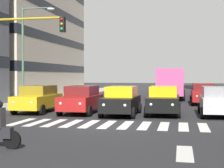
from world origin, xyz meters
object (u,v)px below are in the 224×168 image
car_2 (121,100)px  car_row2_0 (203,94)px  car_0 (217,101)px  traffic_light_gantry (7,50)px  street_lamp_right (28,46)px  car_1 (164,100)px  bus_behind_traffic (171,80)px  car_3 (82,99)px  car_4 (38,99)px

car_2 → car_row2_0: 10.24m
car_0 → car_row2_0: 8.04m
traffic_light_gantry → car_2: bearing=-147.9°
car_row2_0 → street_lamp_right: 14.33m
car_1 → bus_behind_traffic: bearing=-90.0°
car_row2_0 → street_lamp_right: bearing=24.2°
car_0 → car_3: bearing=1.9°
car_3 → street_lamp_right: street_lamp_right is taller
car_0 → bus_behind_traffic: bus_behind_traffic is taller
car_2 → traffic_light_gantry: size_ratio=0.81×
car_3 → car_row2_0: size_ratio=1.00×
car_2 → car_row2_0: size_ratio=1.00×
car_3 → car_4: bearing=-1.8°
car_2 → car_3: size_ratio=1.00×
car_2 → car_4: same height
car_row2_0 → bus_behind_traffic: 7.90m
traffic_light_gantry → car_row2_0: bearing=-131.1°
car_0 → car_2: 5.57m
car_3 → car_row2_0: same height
car_1 → street_lamp_right: 10.77m
car_0 → car_4: 11.06m
car_1 → traffic_light_gantry: traffic_light_gantry is taller
car_2 → street_lamp_right: street_lamp_right is taller
car_2 → car_3: bearing=-10.8°
car_1 → car_2: same height
car_0 → traffic_light_gantry: 12.12m
car_0 → car_row2_0: same height
car_1 → car_4: 7.99m
car_4 → bus_behind_traffic: size_ratio=0.42×
car_1 → street_lamp_right: bearing=-13.3°
car_row2_0 → bus_behind_traffic: size_ratio=0.42×
traffic_light_gantry → car_4: bearing=-89.2°
street_lamp_right → car_row2_0: bearing=-155.8°
car_row2_0 → car_1: bearing=70.9°
car_4 → car_row2_0: same height
car_4 → traffic_light_gantry: (-0.05, 4.03, 2.83)m
car_1 → street_lamp_right: size_ratio=0.62×
car_3 → bus_behind_traffic: 16.47m
car_1 → car_row2_0: size_ratio=1.00×
car_3 → street_lamp_right: 6.57m
car_0 → bus_behind_traffic: bearing=-78.7°
car_row2_0 → bus_behind_traffic: (2.77, -7.33, 0.97)m
car_1 → car_2: (2.45, 0.78, 0.00)m
car_3 → traffic_light_gantry: bearing=53.9°
car_1 → bus_behind_traffic: bus_behind_traffic is taller
car_1 → street_lamp_right: (9.87, -2.33, 3.62)m
car_3 → bus_behind_traffic: bus_behind_traffic is taller
car_4 → car_0: bearing=-179.0°
car_2 → bus_behind_traffic: (-2.45, -16.14, 0.97)m
car_1 → car_0: bearing=179.8°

